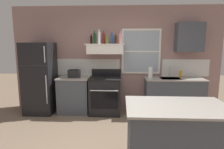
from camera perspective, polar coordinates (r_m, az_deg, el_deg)
back_wall at (r=4.93m, az=1.56°, el=4.80°), size 5.40×0.11×2.70m
refrigerator at (r=5.04m, az=-21.11°, el=-1.08°), size 0.70×0.72×1.77m
counter_left_of_stove at (r=4.91m, az=-11.38°, el=-6.03°), size 0.79×0.63×0.91m
toaster at (r=4.78m, az=-11.51°, el=0.33°), size 0.30×0.20×0.19m
stove_range at (r=4.74m, az=-2.02°, el=-6.30°), size 0.76×0.69×1.09m
range_hood_shelf at (r=4.66m, az=-2.00°, el=7.89°), size 0.96×0.52×0.24m
bottle_balsamic_dark at (r=4.74m, az=-6.33°, el=10.50°), size 0.06×0.06×0.23m
bottle_dark_green_wine at (r=4.67m, az=-5.29°, el=10.97°), size 0.07×0.07×0.31m
bottle_clear_tall at (r=4.65m, az=-3.98°, el=11.14°), size 0.06×0.06×0.34m
bottle_red_label_wine at (r=4.71m, az=-2.55°, el=10.96°), size 0.07×0.07×0.31m
bottle_olive_oil_square at (r=4.61m, az=-1.53°, el=10.66°), size 0.06×0.06×0.24m
bottle_blue_liqueur at (r=4.68m, az=-0.01°, el=10.81°), size 0.07×0.07×0.28m
bottle_brown_stout at (r=4.66m, az=1.14°, el=10.58°), size 0.06×0.06×0.23m
bottle_rose_pink at (r=4.59m, az=2.52°, el=11.00°), size 0.07×0.07×0.31m
counter_right_with_sink at (r=4.93m, az=18.22°, el=-6.23°), size 1.43×0.63×0.91m
sink_faucet at (r=4.88m, az=17.17°, el=1.18°), size 0.03×0.17×0.28m
paper_towel_roll at (r=4.69m, az=11.68°, el=0.61°), size 0.11×0.11×0.27m
dish_soap_bottle at (r=4.97m, az=20.24°, el=0.17°), size 0.06×0.06×0.18m
kitchen_island at (r=2.88m, az=18.95°, el=-17.51°), size 1.40×0.90×0.91m
upper_cabinet_right at (r=5.01m, az=22.57°, el=10.45°), size 0.64×0.32×0.70m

